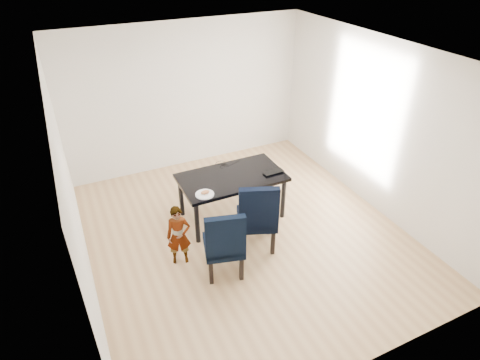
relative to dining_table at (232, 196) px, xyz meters
name	(u,v)px	position (x,y,z in m)	size (l,w,h in m)	color
floor	(246,233)	(0.00, -0.50, -0.38)	(4.50, 5.00, 0.01)	tan
ceiling	(247,55)	(0.00, -0.50, 2.33)	(4.50, 5.00, 0.01)	white
wall_back	(187,97)	(0.00, 2.00, 0.98)	(4.50, 0.01, 2.70)	white
wall_front	(372,279)	(0.00, -3.00, 0.98)	(4.50, 0.01, 2.70)	silver
wall_left	(71,196)	(-2.25, -0.50, 0.98)	(0.01, 5.00, 2.70)	silver
wall_right	(376,126)	(2.25, -0.50, 0.98)	(0.01, 5.00, 2.70)	silver
dining_table	(232,196)	(0.00, 0.00, 0.00)	(1.60, 0.90, 0.75)	black
chair_left	(223,240)	(-0.60, -1.07, 0.15)	(0.50, 0.53, 1.05)	black
chair_right	(257,213)	(0.04, -0.78, 0.19)	(0.54, 0.56, 1.12)	black
child	(179,236)	(-1.08, -0.65, 0.08)	(0.33, 0.22, 0.90)	orange
plate	(205,194)	(-0.56, -0.30, 0.38)	(0.27, 0.27, 0.01)	white
sandwich	(205,192)	(-0.55, -0.30, 0.42)	(0.13, 0.06, 0.05)	#BE7444
laptop	(272,171)	(0.63, -0.14, 0.39)	(0.33, 0.21, 0.03)	black
cable_tangle	(224,166)	(0.02, 0.33, 0.38)	(0.15, 0.15, 0.01)	black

